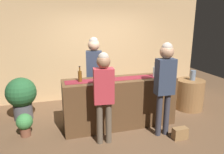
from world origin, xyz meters
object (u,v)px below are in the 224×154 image
Objects in this scene: wine_glass_mid_counter at (109,76)px; customer_sipping at (165,79)px; wine_glass_near_customer at (164,71)px; vase_on_side_table at (193,75)px; round_side_table at (190,94)px; handbag at (180,133)px; wine_bottle_clear at (155,72)px; customer_browsing at (104,89)px; potted_plant_small at (25,123)px; bartender at (94,68)px; wine_bottle_amber at (80,76)px; potted_plant_tall at (21,96)px.

customer_sipping is (0.91, -0.52, -0.00)m from wine_glass_mid_counter.
vase_on_side_table is at bearing 19.01° from wine_glass_near_customer.
round_side_table is at bearing 11.27° from wine_glass_mid_counter.
handbag is at bearing -42.74° from customer_sipping.
handbag is at bearing -132.05° from vase_on_side_table.
vase_on_side_table is (0.03, -0.02, 0.49)m from round_side_table.
customer_browsing is (-1.21, -0.52, -0.11)m from wine_bottle_clear.
vase_on_side_table is at bearing 10.70° from wine_glass_mid_counter.
customer_browsing reaches higher than vase_on_side_table.
vase_on_side_table reaches higher than potted_plant_small.
wine_glass_near_customer reaches higher than handbag.
bartender is 1.78m from potted_plant_small.
wine_bottle_amber is 0.17× the size of bartender.
handbag is (0.17, -0.79, -1.01)m from wine_bottle_clear.
potted_plant_tall is (-1.18, 0.86, -0.57)m from wine_bottle_amber.
vase_on_side_table is (1.23, 0.39, -0.26)m from wine_bottle_clear.
wine_glass_near_customer is at bearing 27.71° from customer_browsing.
potted_plant_small is (-3.81, -0.27, -0.11)m from round_side_table.
wine_glass_mid_counter is 2.28m from vase_on_side_table.
wine_glass_mid_counter is at bearing -168.73° from round_side_table.
wine_glass_mid_counter is at bearing 71.90° from customer_browsing.
potted_plant_small is (-2.60, 0.13, -0.86)m from wine_bottle_clear.
wine_bottle_clear is 1.31m from bartender.
customer_sipping is (-0.32, -0.60, -0.00)m from wine_glass_near_customer.
handbag is at bearing 143.74° from bartender.
handbag is (2.77, -0.92, -0.15)m from potted_plant_small.
potted_plant_small is (-1.39, 0.65, -0.75)m from customer_browsing.
wine_bottle_amber is at bearing 179.25° from wine_glass_near_customer.
round_side_table is (1.21, 0.40, -0.75)m from wine_bottle_clear.
customer_sipping is at bearing 4.80° from customer_browsing.
customer_sipping is 3.97× the size of potted_plant_small.
customer_sipping reaches higher than handbag.
bartender is at bearing 132.48° from handbag.
bartender is (-1.38, 0.59, 0.02)m from wine_glass_near_customer.
round_side_table is 2.64× the size of handbag.
wine_glass_mid_counter is at bearing -5.79° from potted_plant_small.
wine_glass_near_customer is 1.56m from customer_browsing.
wine_bottle_amber is 0.18× the size of customer_browsing.
bartender reaches higher than vase_on_side_table.
customer_browsing is at bearing -114.73° from wine_glass_mid_counter.
wine_bottle_amber is at bearing 66.65° from bartender.
wine_bottle_amber is 0.69m from bartender.
wine_glass_near_customer is 0.32× the size of potted_plant_small.
wine_bottle_clear reaches higher than potted_plant_tall.
customer_browsing reaches higher than wine_glass_mid_counter.
vase_on_side_table reaches higher than round_side_table.
wine_glass_mid_counter is (0.54, -0.10, -0.01)m from wine_bottle_amber.
wine_glass_near_customer is at bearing -16.57° from potted_plant_tall.
vase_on_side_table is at bearing -7.75° from potted_plant_tall.
wine_glass_mid_counter is 0.54m from customer_browsing.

